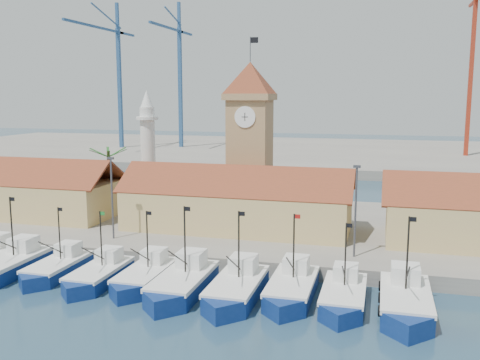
% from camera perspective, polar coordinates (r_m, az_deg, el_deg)
% --- Properties ---
extents(ground, '(400.00, 400.00, 0.00)m').
position_cam_1_polar(ground, '(46.12, -6.99, -12.82)').
color(ground, '#1E3C51').
rests_on(ground, ground).
extents(quay, '(140.00, 32.00, 1.50)m').
position_cam_1_polar(quay, '(67.67, 0.64, -4.95)').
color(quay, gray).
rests_on(quay, ground).
extents(terminal, '(240.00, 80.00, 2.00)m').
position_cam_1_polar(terminal, '(151.35, 8.76, 2.84)').
color(terminal, gray).
rests_on(terminal, ground).
extents(boat_1, '(3.82, 10.46, 7.91)m').
position_cam_1_polar(boat_1, '(56.60, -23.54, -8.48)').
color(boat_1, navy).
rests_on(boat_1, ground).
extents(boat_2, '(3.35, 9.18, 6.95)m').
position_cam_1_polar(boat_2, '(54.54, -19.03, -8.97)').
color(boat_2, navy).
rests_on(boat_2, ground).
extents(boat_3, '(3.38, 9.26, 7.01)m').
position_cam_1_polar(boat_3, '(51.39, -14.93, -9.88)').
color(boat_3, navy).
rests_on(boat_3, ground).
extents(boat_4, '(3.45, 9.46, 7.16)m').
position_cam_1_polar(boat_4, '(49.97, -10.18, -10.24)').
color(boat_4, navy).
rests_on(boat_4, ground).
extents(boat_5, '(3.89, 10.65, 8.06)m').
position_cam_1_polar(boat_5, '(47.48, -6.26, -11.08)').
color(boat_5, navy).
rests_on(boat_5, ground).
extents(boat_6, '(3.81, 10.44, 7.90)m').
position_cam_1_polar(boat_6, '(46.06, -0.45, -11.70)').
color(boat_6, navy).
rests_on(boat_6, ground).
extents(boat_7, '(3.67, 10.06, 7.61)m').
position_cam_1_polar(boat_7, '(46.40, 5.49, -11.62)').
color(boat_7, navy).
rests_on(boat_7, ground).
extents(boat_8, '(3.48, 9.52, 7.21)m').
position_cam_1_polar(boat_8, '(45.50, 10.97, -12.23)').
color(boat_8, navy).
rests_on(boat_8, ground).
extents(boat_9, '(3.92, 10.75, 8.13)m').
position_cam_1_polar(boat_9, '(45.20, 17.25, -12.50)').
color(boat_9, navy).
rests_on(boat_9, ground).
extents(hall_left, '(31.20, 10.13, 7.61)m').
position_cam_1_polar(hall_left, '(77.83, -23.64, -1.44)').
color(hall_left, tan).
rests_on(hall_left, quay).
extents(hall_center, '(27.04, 10.13, 7.61)m').
position_cam_1_polar(hall_center, '(63.17, -0.26, -2.96)').
color(hall_center, tan).
rests_on(hall_center, quay).
extents(clock_tower, '(5.80, 5.80, 22.70)m').
position_cam_1_polar(clock_tower, '(67.79, 1.07, 4.68)').
color(clock_tower, '#9E7951').
rests_on(clock_tower, quay).
extents(minaret, '(3.00, 3.00, 16.30)m').
position_cam_1_polar(minaret, '(74.86, -9.79, 3.25)').
color(minaret, silver).
rests_on(minaret, quay).
extents(palm_tree, '(5.60, 5.03, 8.39)m').
position_cam_1_polar(palm_tree, '(75.76, -13.79, 0.53)').
color(palm_tree, brown).
rests_on(palm_tree, quay).
extents(lamp_posts, '(80.70, 0.25, 9.03)m').
position_cam_1_polar(lamp_posts, '(55.01, -1.96, -2.12)').
color(lamp_posts, '#3F3F44').
rests_on(lamp_posts, quay).
extents(crane_blue_far, '(1.00, 37.02, 40.76)m').
position_cam_1_polar(crane_blue_far, '(158.03, -13.15, 11.67)').
color(crane_blue_far, '#29507F').
rests_on(crane_blue_far, terminal).
extents(crane_blue_near, '(1.00, 30.22, 41.20)m').
position_cam_1_polar(crane_blue_near, '(157.61, -6.58, 11.74)').
color(crane_blue_near, '#29507F').
rests_on(crane_blue_near, terminal).
extents(crane_red_right, '(1.00, 31.73, 45.91)m').
position_cam_1_polar(crane_red_right, '(145.21, 23.60, 12.37)').
color(crane_red_right, '#A12D18').
rests_on(crane_red_right, terminal).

